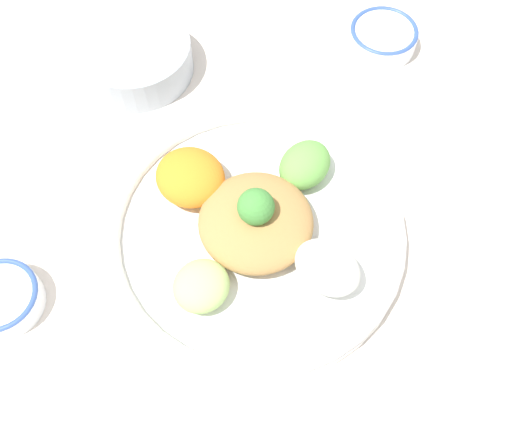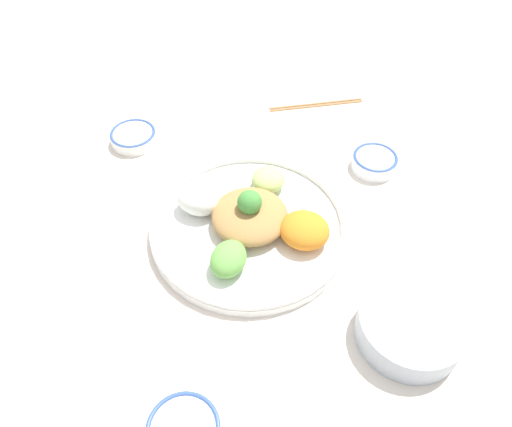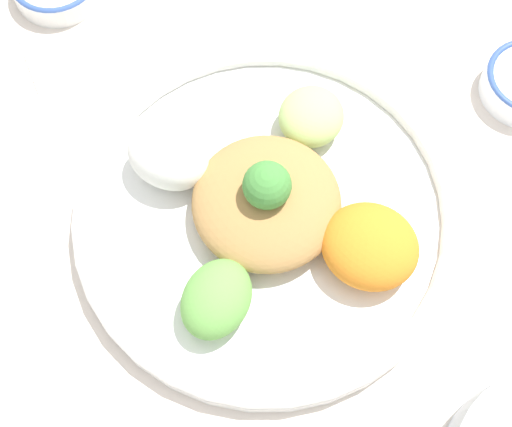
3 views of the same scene
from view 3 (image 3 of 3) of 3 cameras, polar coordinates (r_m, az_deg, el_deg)
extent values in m
plane|color=silver|center=(0.76, 2.34, -1.56)|extent=(2.40, 2.40, 0.00)
cylinder|color=white|center=(0.75, 0.81, -0.19)|extent=(0.40, 0.40, 0.02)
torus|color=white|center=(0.74, 0.82, 0.26)|extent=(0.40, 0.40, 0.02)
ellipsoid|color=white|center=(0.74, -7.04, 4.49)|extent=(0.11, 0.10, 0.06)
ellipsoid|color=#6BAD4C|center=(0.68, -3.18, -6.84)|extent=(0.10, 0.10, 0.05)
ellipsoid|color=orange|center=(0.71, 9.10, -2.60)|extent=(0.13, 0.13, 0.06)
ellipsoid|color=#B7DB7A|center=(0.77, 4.44, 7.73)|extent=(0.10, 0.10, 0.05)
ellipsoid|color=#AD7F47|center=(0.72, 0.85, 0.91)|extent=(0.15, 0.15, 0.05)
sphere|color=#478E3D|center=(0.68, 0.89, 2.27)|extent=(0.05, 0.05, 0.05)
cube|color=white|center=(0.89, -17.42, 11.34)|extent=(0.04, 0.09, 0.01)
ellipsoid|color=white|center=(0.85, -16.22, 8.10)|extent=(0.06, 0.06, 0.01)
camera|label=1|loc=(0.66, -15.90, 69.19)|focal=42.00mm
camera|label=2|loc=(0.37, -169.60, -53.79)|focal=35.00mm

